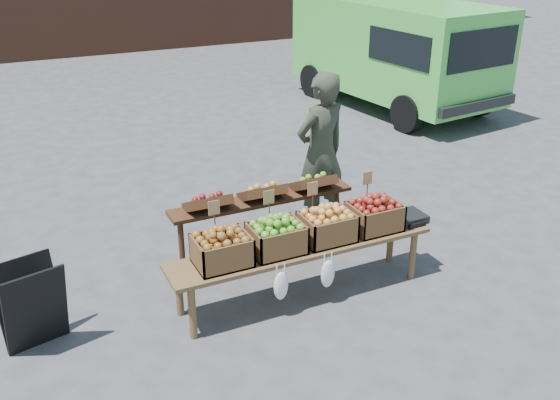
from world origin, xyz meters
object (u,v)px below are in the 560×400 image
crate_red_apples (327,227)px  vendor (321,153)px  crate_golden_apples (222,251)px  crate_russet_pears (277,238)px  display_bench (302,271)px  chalkboard_sign (32,305)px  crate_green_apples (374,216)px  delivery_van (394,55)px  weighing_scale (408,217)px  back_table (263,222)px

crate_red_apples → vendor: bearing=63.9°
crate_golden_apples → crate_russet_pears: 0.55m
display_bench → chalkboard_sign: bearing=172.9°
display_bench → crate_red_apples: size_ratio=5.40×
chalkboard_sign → crate_green_apples: crate_green_apples is taller
delivery_van → weighing_scale: size_ratio=13.44×
display_bench → crate_green_apples: (0.82, 0.00, 0.42)m
crate_russet_pears → crate_green_apples: (1.10, 0.00, 0.00)m
back_table → crate_golden_apples: 1.04m
delivery_van → crate_golden_apples: 7.79m
crate_red_apples → crate_green_apples: 0.55m
chalkboard_sign → display_bench: (2.48, -0.31, -0.12)m
vendor → chalkboard_sign: 3.56m
crate_golden_apples → crate_red_apples: (1.10, 0.00, 0.00)m
display_bench → crate_golden_apples: bearing=180.0°
crate_golden_apples → crate_red_apples: size_ratio=1.00×
vendor → crate_green_apples: 1.30m
crate_russet_pears → weighing_scale: bearing=0.0°
crate_russet_pears → chalkboard_sign: bearing=172.0°
delivery_van → crate_green_apples: delivery_van is taller
chalkboard_sign → crate_golden_apples: (1.65, -0.31, 0.30)m
back_table → display_bench: bearing=-82.0°
vendor → chalkboard_sign: size_ratio=2.35×
chalkboard_sign → crate_golden_apples: size_ratio=1.64×
crate_golden_apples → weighing_scale: size_ratio=1.47×
delivery_van → chalkboard_sign: size_ratio=5.59×
crate_green_apples → display_bench: bearing=180.0°
crate_green_apples → weighing_scale: bearing=0.0°
back_table → display_bench: 0.76m
display_bench → crate_red_apples: bearing=0.0°
back_table → chalkboard_sign: bearing=-170.2°
vendor → chalkboard_sign: (-3.38, -0.97, -0.55)m
delivery_van → crate_red_apples: size_ratio=9.14×
vendor → back_table: (-1.00, -0.56, -0.44)m
crate_russet_pears → crate_golden_apples: bearing=180.0°
vendor → crate_golden_apples: vendor is taller
vendor → weighing_scale: bearing=92.8°
chalkboard_sign → delivery_van: bearing=21.4°
chalkboard_sign → back_table: size_ratio=0.39×
back_table → crate_russet_pears: size_ratio=4.20×
back_table → crate_russet_pears: back_table is taller
delivery_van → vendor: bearing=-140.5°
delivery_van → back_table: (-4.90, -4.67, -0.50)m
display_bench → weighing_scale: size_ratio=7.94×
delivery_van → weighing_scale: 6.46m
crate_russet_pears → crate_red_apples: bearing=0.0°
delivery_van → vendor: 5.66m
display_bench → weighing_scale: bearing=0.0°
crate_russet_pears → back_table: bearing=76.4°
chalkboard_sign → crate_red_apples: crate_red_apples is taller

